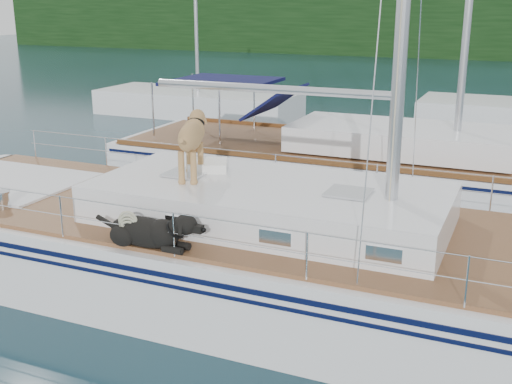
% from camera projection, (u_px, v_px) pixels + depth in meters
% --- Properties ---
extents(ground, '(120.00, 120.00, 0.00)m').
position_uv_depth(ground, '(222.00, 287.00, 10.26)').
color(ground, black).
rests_on(ground, ground).
extents(tree_line, '(90.00, 3.00, 6.00)m').
position_uv_depth(tree_line, '(484.00, 19.00, 48.92)').
color(tree_line, black).
rests_on(tree_line, ground).
extents(shore_bank, '(92.00, 1.00, 1.20)m').
position_uv_depth(shore_bank, '(482.00, 50.00, 50.66)').
color(shore_bank, '#595147').
rests_on(shore_bank, ground).
extents(main_sailboat, '(12.00, 3.80, 14.01)m').
position_uv_depth(main_sailboat, '(226.00, 249.00, 10.02)').
color(main_sailboat, white).
rests_on(main_sailboat, ground).
extents(neighbor_sailboat, '(11.00, 3.50, 13.30)m').
position_uv_depth(neighbor_sailboat, '(351.00, 169.00, 14.93)').
color(neighbor_sailboat, white).
rests_on(neighbor_sailboat, ground).
extents(bg_boat_west, '(8.00, 3.00, 11.65)m').
position_uv_depth(bg_boat_west, '(198.00, 104.00, 25.48)').
color(bg_boat_west, white).
rests_on(bg_boat_west, ground).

